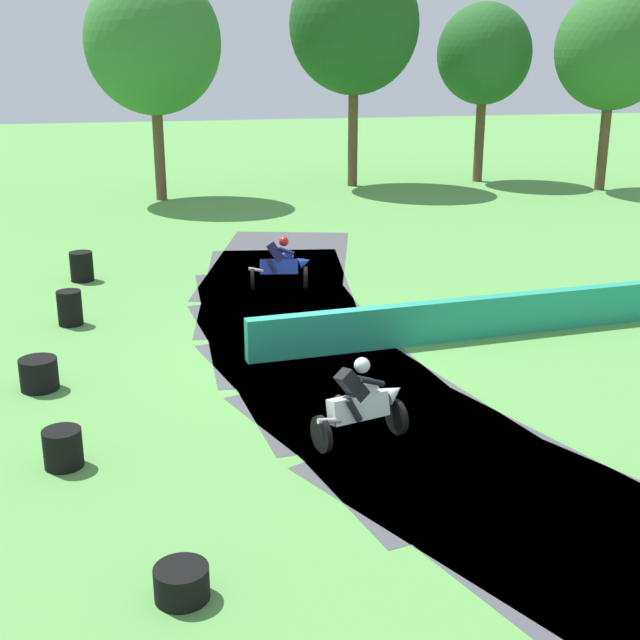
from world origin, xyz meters
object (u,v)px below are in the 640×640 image
at_px(tire_stack_far, 63,448).
at_px(tire_stack_near, 82,266).
at_px(tire_stack_mid_b, 39,374).
at_px(tire_stack_extra_a, 182,583).
at_px(motorcycle_lead_blue, 282,264).
at_px(motorcycle_chase_white, 362,402).
at_px(tire_stack_mid_a, 70,308).

bearing_deg(tire_stack_far, tire_stack_near, 90.87).
distance_m(tire_stack_mid_b, tire_stack_extra_a, 7.29).
xyz_separation_m(motorcycle_lead_blue, tire_stack_far, (-5.03, -9.21, -0.34)).
bearing_deg(motorcycle_lead_blue, tire_stack_near, 159.90).
xyz_separation_m(motorcycle_chase_white, tire_stack_extra_a, (-3.13, -3.58, -0.45)).
height_order(tire_stack_mid_b, tire_stack_extra_a, tire_stack_mid_b).
height_order(tire_stack_near, tire_stack_extra_a, tire_stack_near).
height_order(motorcycle_lead_blue, tire_stack_extra_a, motorcycle_lead_blue).
relative_size(motorcycle_lead_blue, tire_stack_far, 2.86).
xyz_separation_m(motorcycle_chase_white, tire_stack_mid_a, (-4.94, 7.28, -0.25)).
relative_size(tire_stack_near, tire_stack_mid_a, 1.00).
bearing_deg(motorcycle_chase_white, tire_stack_mid_b, 147.41).
distance_m(motorcycle_chase_white, tire_stack_mid_b, 6.29).
bearing_deg(tire_stack_extra_a, tire_stack_mid_a, 99.44).
xyz_separation_m(motorcycle_chase_white, tire_stack_far, (-4.66, 0.10, -0.35)).
distance_m(motorcycle_chase_white, tire_stack_extra_a, 4.77).
distance_m(tire_stack_mid_b, tire_stack_far, 3.34).
bearing_deg(tire_stack_mid_b, tire_stack_extra_a, -72.76).
relative_size(motorcycle_chase_white, tire_stack_mid_a, 2.10).
distance_m(tire_stack_near, tire_stack_extra_a, 14.89).
height_order(motorcycle_lead_blue, tire_stack_mid_a, motorcycle_lead_blue).
distance_m(tire_stack_far, tire_stack_extra_a, 3.98).
bearing_deg(tire_stack_extra_a, tire_stack_far, 112.63).
distance_m(tire_stack_mid_a, tire_stack_far, 7.18).
bearing_deg(motorcycle_lead_blue, motorcycle_chase_white, -92.26).
bearing_deg(motorcycle_chase_white, tire_stack_far, 178.77).
height_order(tire_stack_far, tire_stack_extra_a, tire_stack_far).
distance_m(motorcycle_lead_blue, tire_stack_mid_b, 8.20).
height_order(motorcycle_lead_blue, tire_stack_mid_b, motorcycle_lead_blue).
height_order(motorcycle_lead_blue, motorcycle_chase_white, motorcycle_chase_white).
distance_m(tire_stack_near, tire_stack_mid_b, 7.84).
xyz_separation_m(motorcycle_lead_blue, tire_stack_mid_b, (-5.66, -5.93, -0.34)).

